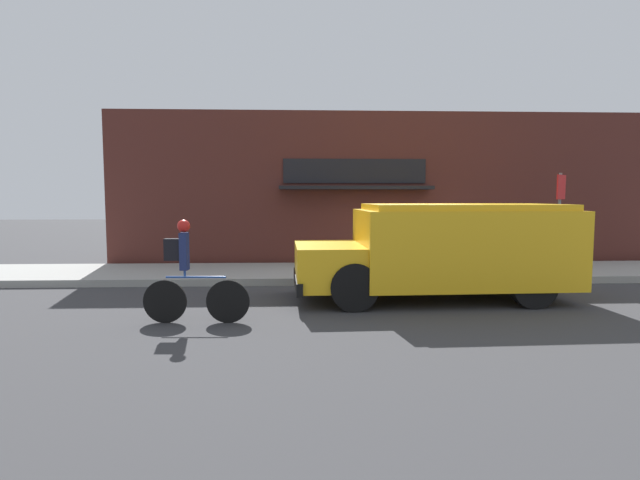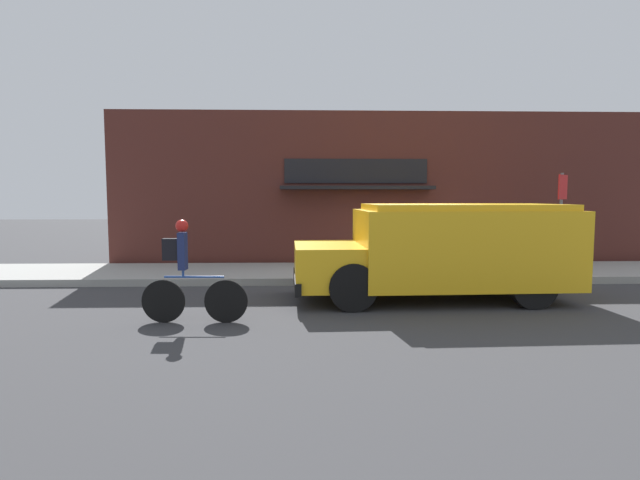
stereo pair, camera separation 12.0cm
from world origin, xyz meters
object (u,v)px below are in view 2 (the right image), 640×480
at_px(trash_bin, 440,252).
at_px(cyclist, 187,275).
at_px(school_bus, 444,249).
at_px(stop_sign_post, 561,207).

bearing_deg(trash_bin, cyclist, -139.01).
xyz_separation_m(cyclist, trash_bin, (5.55, 4.82, -0.18)).
bearing_deg(trash_bin, school_bus, -104.23).
height_order(cyclist, stop_sign_post, stop_sign_post).
xyz_separation_m(school_bus, trash_bin, (0.78, 3.09, -0.42)).
xyz_separation_m(cyclist, stop_sign_post, (8.29, 3.89, 1.04)).
bearing_deg(school_bus, trash_bin, 73.94).
distance_m(school_bus, trash_bin, 3.21).
height_order(school_bus, cyclist, school_bus).
distance_m(stop_sign_post, trash_bin, 3.15).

